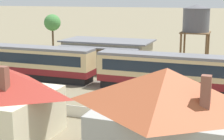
{
  "coord_description": "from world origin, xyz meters",
  "views": [
    {
      "loc": [
        14.11,
        -36.97,
        10.43
      ],
      "look_at": [
        0.5,
        0.03,
        1.99
      ],
      "focal_mm": 55.0,
      "sensor_mm": 36.0,
      "label": 1
    }
  ],
  "objects_px": {
    "passenger_train": "(178,72)",
    "water_tower": "(196,20)",
    "station_building": "(108,54)",
    "yard_tree_2": "(52,23)",
    "cottage_terracotta_roof": "(166,113)"
  },
  "relations": [
    {
      "from": "station_building",
      "to": "cottage_terracotta_roof",
      "type": "xyz_separation_m",
      "value": [
        13.76,
        -25.68,
        1.02
      ]
    },
    {
      "from": "passenger_train",
      "to": "cottage_terracotta_roof",
      "type": "bearing_deg",
      "value": -83.09
    },
    {
      "from": "station_building",
      "to": "water_tower",
      "type": "distance_m",
      "value": 13.4
    },
    {
      "from": "passenger_train",
      "to": "station_building",
      "type": "xyz_separation_m",
      "value": [
        -11.75,
        9.1,
        -0.18
      ]
    },
    {
      "from": "yard_tree_2",
      "to": "water_tower",
      "type": "bearing_deg",
      "value": -22.9
    },
    {
      "from": "passenger_train",
      "to": "water_tower",
      "type": "relative_size",
      "value": 5.9
    },
    {
      "from": "water_tower",
      "to": "cottage_terracotta_roof",
      "type": "bearing_deg",
      "value": -86.79
    },
    {
      "from": "passenger_train",
      "to": "cottage_terracotta_roof",
      "type": "xyz_separation_m",
      "value": [
        2.01,
        -16.58,
        0.84
      ]
    },
    {
      "from": "passenger_train",
      "to": "cottage_terracotta_roof",
      "type": "relative_size",
      "value": 5.82
    },
    {
      "from": "water_tower",
      "to": "yard_tree_2",
      "type": "height_order",
      "value": "water_tower"
    },
    {
      "from": "cottage_terracotta_roof",
      "to": "yard_tree_2",
      "type": "bearing_deg",
      "value": 127.83
    },
    {
      "from": "passenger_train",
      "to": "water_tower",
      "type": "distance_m",
      "value": 12.03
    },
    {
      "from": "cottage_terracotta_roof",
      "to": "yard_tree_2",
      "type": "height_order",
      "value": "yard_tree_2"
    },
    {
      "from": "yard_tree_2",
      "to": "station_building",
      "type": "bearing_deg",
      "value": -39.61
    },
    {
      "from": "station_building",
      "to": "water_tower",
      "type": "xyz_separation_m",
      "value": [
        12.22,
        1.84,
        5.16
      ]
    }
  ]
}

